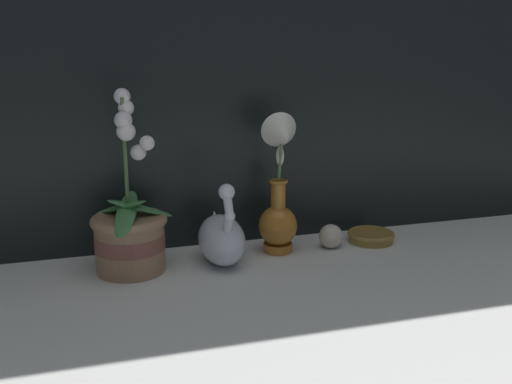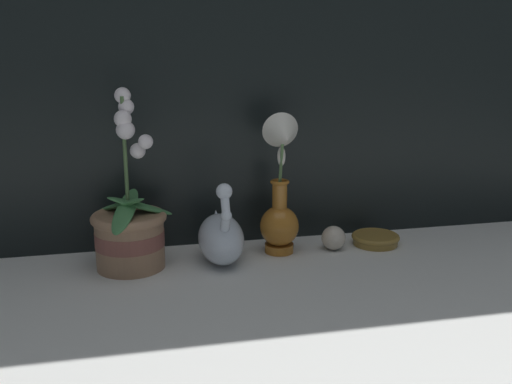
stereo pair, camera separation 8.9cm
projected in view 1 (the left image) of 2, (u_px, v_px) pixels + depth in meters
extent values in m
plane|color=silver|center=(278.00, 279.00, 1.22)|extent=(2.80, 2.80, 0.00)
cylinder|color=#9E7556|center=(130.00, 244.00, 1.25)|extent=(0.14, 0.14, 0.12)
cylinder|color=brown|center=(130.00, 241.00, 1.25)|extent=(0.15, 0.15, 0.03)
torus|color=#9E7556|center=(129.00, 220.00, 1.24)|extent=(0.16, 0.16, 0.02)
cylinder|color=#4C6B3D|center=(125.00, 158.00, 1.21)|extent=(0.01, 0.01, 0.25)
ellipsoid|color=#427F47|center=(140.00, 208.00, 1.24)|extent=(0.14, 0.06, 0.06)
ellipsoid|color=#427F47|center=(120.00, 208.00, 1.25)|extent=(0.13, 0.15, 0.07)
ellipsoid|color=#427F47|center=(126.00, 213.00, 1.21)|extent=(0.08, 0.19, 0.06)
sphere|color=white|center=(122.00, 96.00, 1.19)|extent=(0.03, 0.03, 0.03)
sphere|color=white|center=(126.00, 108.00, 1.19)|extent=(0.03, 0.03, 0.03)
sphere|color=white|center=(123.00, 120.00, 1.18)|extent=(0.04, 0.04, 0.04)
sphere|color=white|center=(126.00, 131.00, 1.18)|extent=(0.04, 0.04, 0.04)
sphere|color=white|center=(147.00, 143.00, 1.18)|extent=(0.03, 0.03, 0.03)
sphere|color=white|center=(138.00, 152.00, 1.20)|extent=(0.03, 0.03, 0.03)
ellipsoid|color=silver|center=(222.00, 240.00, 1.30)|extent=(0.10, 0.16, 0.11)
cone|color=silver|center=(215.00, 225.00, 1.35)|extent=(0.05, 0.07, 0.08)
cylinder|color=silver|center=(228.00, 225.00, 1.23)|extent=(0.02, 0.05, 0.06)
sphere|color=silver|center=(230.00, 216.00, 1.21)|extent=(0.02, 0.02, 0.02)
cylinder|color=silver|center=(228.00, 204.00, 1.21)|extent=(0.02, 0.04, 0.05)
sphere|color=silver|center=(227.00, 192.00, 1.22)|extent=(0.03, 0.03, 0.03)
cylinder|color=#B26B23|center=(278.00, 247.00, 1.38)|extent=(0.07, 0.07, 0.02)
ellipsoid|color=#B26B23|center=(278.00, 226.00, 1.36)|extent=(0.09, 0.09, 0.09)
cylinder|color=#B26B23|center=(278.00, 195.00, 1.34)|extent=(0.03, 0.03, 0.06)
torus|color=#B26B23|center=(278.00, 182.00, 1.34)|extent=(0.04, 0.04, 0.01)
cylinder|color=#567A47|center=(280.00, 162.00, 1.32)|extent=(0.01, 0.03, 0.09)
cone|color=white|center=(283.00, 135.00, 1.28)|extent=(0.08, 0.08, 0.09)
ellipsoid|color=white|center=(280.00, 156.00, 1.32)|extent=(0.02, 0.02, 0.04)
sphere|color=beige|center=(331.00, 236.00, 1.40)|extent=(0.06, 0.06, 0.06)
cylinder|color=olive|center=(371.00, 237.00, 1.44)|extent=(0.11, 0.11, 0.02)
torus|color=olive|center=(371.00, 234.00, 1.44)|extent=(0.11, 0.11, 0.01)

